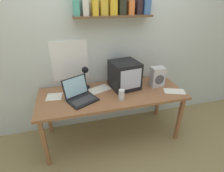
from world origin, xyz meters
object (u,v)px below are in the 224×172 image
at_px(laptop, 80,94).
at_px(desk_lamp, 85,75).
at_px(crt_monitor, 125,75).
at_px(loose_paper_near_monitor, 100,89).
at_px(corner_desk, 112,97).
at_px(space_heater, 157,77).
at_px(juice_glass, 122,95).
at_px(printed_handout, 54,97).
at_px(loose_paper_near_laptop, 174,91).

relative_size(laptop, desk_lamp, 1.32).
distance_m(crt_monitor, loose_paper_near_monitor, 0.38).
relative_size(corner_desk, laptop, 4.36).
bearing_deg(space_heater, desk_lamp, 169.28).
bearing_deg(space_heater, laptop, -177.24).
height_order(crt_monitor, loose_paper_near_monitor, crt_monitor).
xyz_separation_m(juice_glass, loose_paper_near_monitor, (-0.21, 0.32, -0.06)).
xyz_separation_m(juice_glass, space_heater, (0.58, 0.22, 0.08)).
height_order(corner_desk, juice_glass, juice_glass).
xyz_separation_m(crt_monitor, printed_handout, (-0.92, -0.03, -0.18)).
bearing_deg(juice_glass, laptop, 163.55).
bearing_deg(corner_desk, loose_paper_near_monitor, 134.74).
xyz_separation_m(crt_monitor, laptop, (-0.62, -0.16, -0.12)).
relative_size(crt_monitor, juice_glass, 3.08).
bearing_deg(space_heater, crt_monitor, 168.17).
xyz_separation_m(crt_monitor, desk_lamp, (-0.51, 0.07, 0.03)).
bearing_deg(printed_handout, juice_glass, -18.80).
relative_size(corner_desk, loose_paper_near_monitor, 5.72).
height_order(corner_desk, laptop, laptop).
bearing_deg(loose_paper_near_monitor, space_heater, -7.13).
xyz_separation_m(crt_monitor, loose_paper_near_monitor, (-0.34, 0.02, -0.18)).
height_order(corner_desk, crt_monitor, crt_monitor).
bearing_deg(loose_paper_near_monitor, desk_lamp, 161.98).
height_order(crt_monitor, desk_lamp, crt_monitor).
relative_size(crt_monitor, loose_paper_near_laptop, 1.34).
distance_m(corner_desk, space_heater, 0.67).
relative_size(printed_handout, loose_paper_near_monitor, 0.62).
bearing_deg(laptop, corner_desk, -21.11).
relative_size(crt_monitor, space_heater, 1.49).
distance_m(juice_glass, loose_paper_near_laptop, 0.73).
height_order(crt_monitor, printed_handout, crt_monitor).
distance_m(space_heater, loose_paper_near_monitor, 0.80).
relative_size(desk_lamp, printed_handout, 1.59).
distance_m(juice_glass, loose_paper_near_monitor, 0.38).
distance_m(juice_glass, space_heater, 0.62).
relative_size(juice_glass, space_heater, 0.48).
bearing_deg(juice_glass, desk_lamp, 135.03).
bearing_deg(loose_paper_near_laptop, loose_paper_near_monitor, 161.95).
relative_size(laptop, printed_handout, 2.10).
height_order(laptop, loose_paper_near_monitor, laptop).
height_order(desk_lamp, printed_handout, desk_lamp).
relative_size(loose_paper_near_monitor, loose_paper_near_laptop, 1.09).
bearing_deg(loose_paper_near_monitor, laptop, -147.26).
distance_m(juice_glass, printed_handout, 0.83).
distance_m(laptop, juice_glass, 0.50).
bearing_deg(loose_paper_near_laptop, space_heater, 126.87).
distance_m(corner_desk, juice_glass, 0.23).
relative_size(desk_lamp, loose_paper_near_monitor, 0.99).
relative_size(corner_desk, juice_glass, 14.26).
height_order(loose_paper_near_monitor, loose_paper_near_laptop, same).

